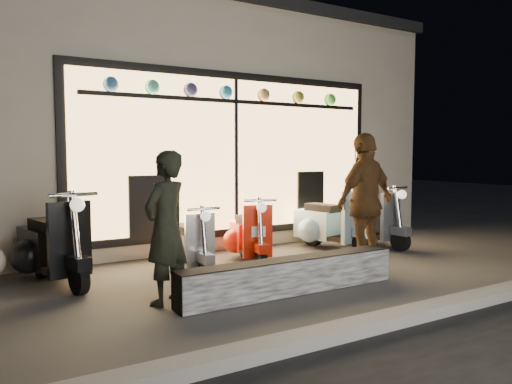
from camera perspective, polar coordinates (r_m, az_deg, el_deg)
ground at (r=6.23m, az=-0.18°, el=-10.20°), size 40.00×40.00×0.00m
kerb at (r=4.68m, az=12.91°, el=-14.56°), size 40.00×0.25×0.12m
shop_building at (r=10.63m, az=-14.19°, el=7.18°), size 10.20×6.23×4.20m
graffiti_barrier at (r=5.69m, az=3.96°, el=-9.54°), size 2.73×0.28×0.40m
scooter_silver at (r=6.77m, az=-7.94°, el=-6.01°), size 0.40×1.21×0.87m
scooter_red at (r=7.36m, az=-0.84°, el=-4.97°), size 0.64×1.29×0.92m
scooter_black at (r=6.64m, az=-22.41°, el=-5.76°), size 0.70×1.53×1.09m
scooter_blue at (r=8.36m, az=7.89°, el=-3.54°), size 0.66×1.46×1.04m
scooter_grey at (r=8.75m, az=12.31°, el=-3.37°), size 0.57×1.40×0.99m
man at (r=5.28m, az=-10.27°, el=-4.03°), size 0.70×0.62×1.61m
woman at (r=6.82m, az=12.40°, el=-1.14°), size 1.15×0.64×1.85m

